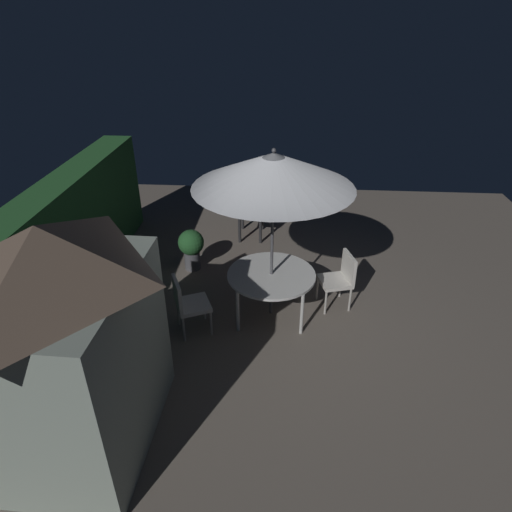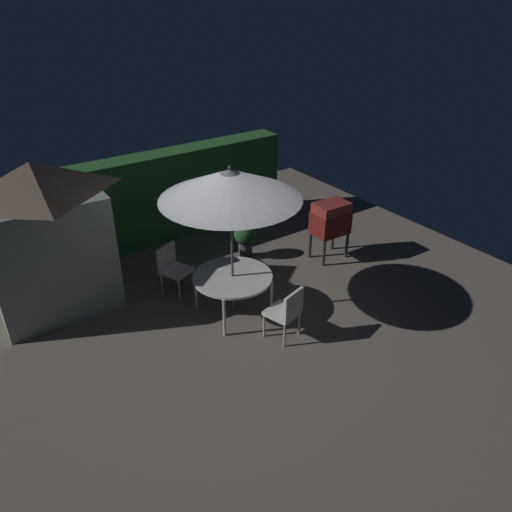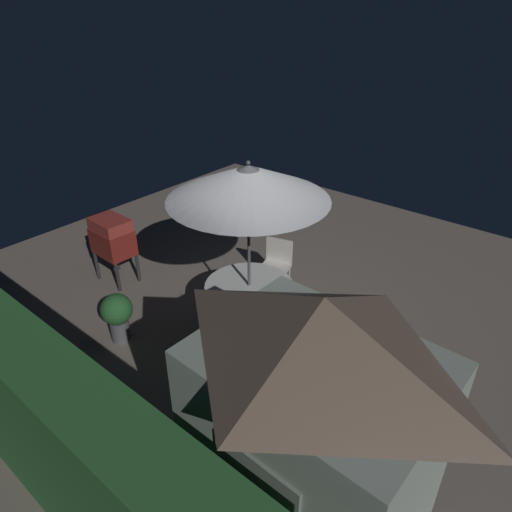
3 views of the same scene
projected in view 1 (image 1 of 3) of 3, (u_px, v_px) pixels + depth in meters
The scene contains 9 objects.
ground_plane at pixel (285, 316), 6.88m from camera, with size 11.00×11.00×0.00m, color #6B6056.
hedge_backdrop at pixel (53, 255), 6.62m from camera, with size 6.49×0.58×1.90m.
garden_shed at pixel (65, 342), 4.35m from camera, with size 2.04×1.60×2.60m.
patio_table at pixel (271, 277), 6.61m from camera, with size 1.33×1.33×0.72m.
patio_umbrella at pixel (274, 170), 5.79m from camera, with size 2.21×2.21×2.62m.
bbq_grill at pixel (251, 198), 8.84m from camera, with size 0.72×0.53×1.20m.
chair_near_shed at pixel (187, 302), 6.30m from camera, with size 0.61×0.61×0.90m.
chair_far_side at pixel (340, 277), 6.88m from camera, with size 0.57×0.57×0.90m.
potted_plant_by_shed at pixel (191, 246), 7.89m from camera, with size 0.46×0.46×0.77m.
Camera 1 is at (-5.52, 0.06, 4.22)m, focal length 30.96 mm.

